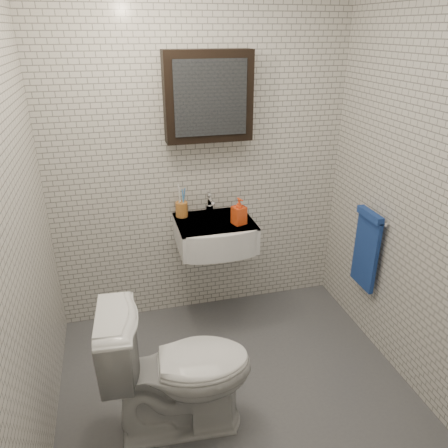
# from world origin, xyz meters

# --- Properties ---
(ground) EXTENTS (2.20, 2.00, 0.01)m
(ground) POSITION_xyz_m (0.00, 0.00, 0.01)
(ground) COLOR #53555C
(ground) RESTS_ON ground
(room_shell) EXTENTS (2.22, 2.02, 2.51)m
(room_shell) POSITION_xyz_m (0.00, 0.00, 1.47)
(room_shell) COLOR silver
(room_shell) RESTS_ON ground
(washbasin) EXTENTS (0.55, 0.50, 0.20)m
(washbasin) POSITION_xyz_m (0.05, 0.73, 0.76)
(washbasin) COLOR white
(washbasin) RESTS_ON room_shell
(faucet) EXTENTS (0.06, 0.20, 0.15)m
(faucet) POSITION_xyz_m (0.05, 0.93, 0.92)
(faucet) COLOR silver
(faucet) RESTS_ON washbasin
(mirror_cabinet) EXTENTS (0.60, 0.15, 0.60)m
(mirror_cabinet) POSITION_xyz_m (0.05, 0.93, 1.70)
(mirror_cabinet) COLOR black
(mirror_cabinet) RESTS_ON room_shell
(towel_rail) EXTENTS (0.09, 0.30, 0.58)m
(towel_rail) POSITION_xyz_m (1.04, 0.35, 0.72)
(towel_rail) COLOR silver
(towel_rail) RESTS_ON room_shell
(toothbrush_cup) EXTENTS (0.11, 0.11, 0.24)m
(toothbrush_cup) POSITION_xyz_m (-0.16, 0.92, 0.91)
(toothbrush_cup) COLOR #B9702E
(toothbrush_cup) RESTS_ON washbasin
(soap_bottle) EXTENTS (0.11, 0.11, 0.19)m
(soap_bottle) POSITION_xyz_m (0.21, 0.68, 0.95)
(soap_bottle) COLOR orange
(soap_bottle) RESTS_ON washbasin
(toilet) EXTENTS (0.84, 0.52, 0.82)m
(toilet) POSITION_xyz_m (-0.38, -0.17, 0.41)
(toilet) COLOR white
(toilet) RESTS_ON ground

